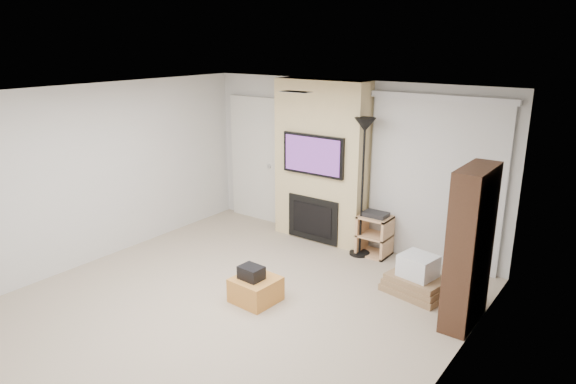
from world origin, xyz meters
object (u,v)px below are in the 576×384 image
Objects in this scene: ottoman at (256,290)px; box_stack at (417,279)px; bookshelf at (470,247)px; floor_lamp at (364,149)px; av_stand at (375,233)px.

ottoman is 0.59× the size of box_stack.
box_stack is 0.47× the size of bookshelf.
ottoman is at bearing -155.11° from bookshelf.
floor_lamp reaches higher than box_stack.
ottoman is at bearing -103.68° from av_stand.
bookshelf is at bearing -28.02° from floor_lamp.
bookshelf is (1.67, -1.10, 0.55)m from av_stand.
floor_lamp is 1.27m from av_stand.
box_stack is (1.16, -0.65, -1.41)m from floor_lamp.
ottoman is at bearing -138.07° from box_stack.
av_stand is (0.51, 2.11, 0.20)m from ottoman.
av_stand is 0.78× the size of box_stack.
bookshelf is (2.19, 1.02, 0.75)m from ottoman.
ottoman is 0.28× the size of bookshelf.
floor_lamp reaches higher than bookshelf.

